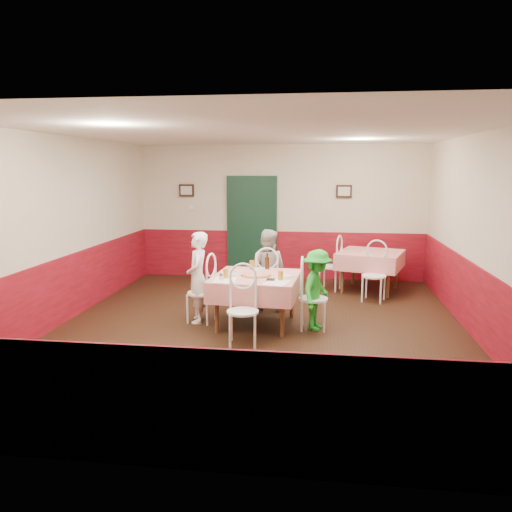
# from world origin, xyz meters

# --- Properties ---
(floor) EXTENTS (7.00, 7.00, 0.00)m
(floor) POSITION_xyz_m (0.00, 0.00, 0.00)
(floor) COLOR black
(floor) RESTS_ON ground
(ceiling) EXTENTS (7.00, 7.00, 0.00)m
(ceiling) POSITION_xyz_m (0.00, 0.00, 2.80)
(ceiling) COLOR white
(ceiling) RESTS_ON back_wall
(back_wall) EXTENTS (6.00, 0.10, 2.80)m
(back_wall) POSITION_xyz_m (0.00, 3.50, 1.40)
(back_wall) COLOR beige
(back_wall) RESTS_ON ground
(front_wall) EXTENTS (6.00, 0.10, 2.80)m
(front_wall) POSITION_xyz_m (0.00, -3.50, 1.40)
(front_wall) COLOR beige
(front_wall) RESTS_ON ground
(left_wall) EXTENTS (0.10, 7.00, 2.80)m
(left_wall) POSITION_xyz_m (-3.00, 0.00, 1.40)
(left_wall) COLOR beige
(left_wall) RESTS_ON ground
(right_wall) EXTENTS (0.10, 7.00, 2.80)m
(right_wall) POSITION_xyz_m (3.00, 0.00, 1.40)
(right_wall) COLOR beige
(right_wall) RESTS_ON ground
(wainscot_back) EXTENTS (6.00, 0.03, 1.00)m
(wainscot_back) POSITION_xyz_m (0.00, 3.48, 0.50)
(wainscot_back) COLOR maroon
(wainscot_back) RESTS_ON ground
(wainscot_front) EXTENTS (6.00, 0.03, 1.00)m
(wainscot_front) POSITION_xyz_m (0.00, -3.48, 0.50)
(wainscot_front) COLOR maroon
(wainscot_front) RESTS_ON ground
(wainscot_left) EXTENTS (0.03, 7.00, 1.00)m
(wainscot_left) POSITION_xyz_m (-2.98, 0.00, 0.50)
(wainscot_left) COLOR maroon
(wainscot_left) RESTS_ON ground
(wainscot_right) EXTENTS (0.03, 7.00, 1.00)m
(wainscot_right) POSITION_xyz_m (2.98, 0.00, 0.50)
(wainscot_right) COLOR maroon
(wainscot_right) RESTS_ON ground
(door) EXTENTS (0.96, 0.06, 2.10)m
(door) POSITION_xyz_m (-0.60, 3.45, 1.05)
(door) COLOR black
(door) RESTS_ON ground
(picture_left) EXTENTS (0.32, 0.03, 0.26)m
(picture_left) POSITION_xyz_m (-2.00, 3.45, 1.85)
(picture_left) COLOR black
(picture_left) RESTS_ON back_wall
(picture_right) EXTENTS (0.32, 0.03, 0.26)m
(picture_right) POSITION_xyz_m (1.30, 3.45, 1.85)
(picture_right) COLOR black
(picture_right) RESTS_ON back_wall
(thermostat) EXTENTS (0.10, 0.03, 0.10)m
(thermostat) POSITION_xyz_m (-1.90, 3.45, 1.50)
(thermostat) COLOR white
(thermostat) RESTS_ON back_wall
(main_table) EXTENTS (1.31, 1.31, 0.77)m
(main_table) POSITION_xyz_m (-0.08, 0.18, 0.38)
(main_table) COLOR red
(main_table) RESTS_ON ground
(second_table) EXTENTS (1.40, 1.40, 0.77)m
(second_table) POSITION_xyz_m (1.79, 2.56, 0.38)
(second_table) COLOR red
(second_table) RESTS_ON ground
(chair_left) EXTENTS (0.49, 0.49, 0.90)m
(chair_left) POSITION_xyz_m (-0.92, 0.24, 0.45)
(chair_left) COLOR white
(chair_left) RESTS_ON ground
(chair_right) EXTENTS (0.42, 0.42, 0.90)m
(chair_right) POSITION_xyz_m (0.77, 0.12, 0.45)
(chair_right) COLOR white
(chair_right) RESTS_ON ground
(chair_far) EXTENTS (0.47, 0.47, 0.90)m
(chair_far) POSITION_xyz_m (-0.01, 1.03, 0.45)
(chair_far) COLOR white
(chair_far) RESTS_ON ground
(chair_near) EXTENTS (0.47, 0.47, 0.90)m
(chair_near) POSITION_xyz_m (-0.14, -0.67, 0.45)
(chair_near) COLOR white
(chair_near) RESTS_ON ground
(chair_second_a) EXTENTS (0.53, 0.53, 0.90)m
(chair_second_a) POSITION_xyz_m (1.04, 2.56, 0.45)
(chair_second_a) COLOR white
(chair_second_a) RESTS_ON ground
(chair_second_b) EXTENTS (0.53, 0.53, 0.90)m
(chair_second_b) POSITION_xyz_m (1.79, 1.81, 0.45)
(chair_second_b) COLOR white
(chair_second_b) RESTS_ON ground
(pizza) EXTENTS (0.45, 0.45, 0.03)m
(pizza) POSITION_xyz_m (-0.07, 0.16, 0.77)
(pizza) COLOR #B74723
(pizza) RESTS_ON main_table
(plate_left) EXTENTS (0.27, 0.27, 0.01)m
(plate_left) POSITION_xyz_m (-0.47, 0.21, 0.77)
(plate_left) COLOR white
(plate_left) RESTS_ON main_table
(plate_right) EXTENTS (0.27, 0.27, 0.01)m
(plate_right) POSITION_xyz_m (0.36, 0.18, 0.77)
(plate_right) COLOR white
(plate_right) RESTS_ON main_table
(plate_far) EXTENTS (0.27, 0.27, 0.01)m
(plate_far) POSITION_xyz_m (-0.06, 0.60, 0.77)
(plate_far) COLOR white
(plate_far) RESTS_ON main_table
(glass_a) EXTENTS (0.07, 0.07, 0.13)m
(glass_a) POSITION_xyz_m (-0.48, -0.06, 0.82)
(glass_a) COLOR #BF7219
(glass_a) RESTS_ON main_table
(glass_b) EXTENTS (0.08, 0.08, 0.13)m
(glass_b) POSITION_xyz_m (0.31, -0.09, 0.83)
(glass_b) COLOR #BF7219
(glass_b) RESTS_ON main_table
(glass_c) EXTENTS (0.08, 0.08, 0.14)m
(glass_c) POSITION_xyz_m (-0.19, 0.60, 0.83)
(glass_c) COLOR #BF7219
(glass_c) RESTS_ON main_table
(beer_bottle) EXTENTS (0.07, 0.07, 0.24)m
(beer_bottle) POSITION_xyz_m (0.04, 0.60, 0.88)
(beer_bottle) COLOR #381C0A
(beer_bottle) RESTS_ON main_table
(shaker_a) EXTENTS (0.04, 0.04, 0.09)m
(shaker_a) POSITION_xyz_m (-0.52, -0.21, 0.81)
(shaker_a) COLOR silver
(shaker_a) RESTS_ON main_table
(shaker_b) EXTENTS (0.04, 0.04, 0.09)m
(shaker_b) POSITION_xyz_m (-0.50, -0.23, 0.81)
(shaker_b) COLOR silver
(shaker_b) RESTS_ON main_table
(shaker_c) EXTENTS (0.04, 0.04, 0.09)m
(shaker_c) POSITION_xyz_m (-0.54, -0.15, 0.81)
(shaker_c) COLOR #B23319
(shaker_c) RESTS_ON main_table
(menu_left) EXTENTS (0.33, 0.42, 0.00)m
(menu_left) POSITION_xyz_m (-0.47, -0.20, 0.76)
(menu_left) COLOR white
(menu_left) RESTS_ON main_table
(menu_right) EXTENTS (0.40, 0.47, 0.00)m
(menu_right) POSITION_xyz_m (0.27, -0.25, 0.76)
(menu_right) COLOR white
(menu_right) RESTS_ON main_table
(wallet) EXTENTS (0.12, 0.10, 0.02)m
(wallet) POSITION_xyz_m (0.17, -0.12, 0.77)
(wallet) COLOR black
(wallet) RESTS_ON main_table
(diner_left) EXTENTS (0.41, 0.55, 1.38)m
(diner_left) POSITION_xyz_m (-0.97, 0.25, 0.69)
(diner_left) COLOR gray
(diner_left) RESTS_ON ground
(diner_far) EXTENTS (0.76, 0.66, 1.34)m
(diner_far) POSITION_xyz_m (-0.01, 1.08, 0.67)
(diner_far) COLOR gray
(diner_far) RESTS_ON ground
(diner_right) EXTENTS (0.64, 0.85, 1.17)m
(diner_right) POSITION_xyz_m (0.82, 0.11, 0.59)
(diner_right) COLOR gray
(diner_right) RESTS_ON ground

